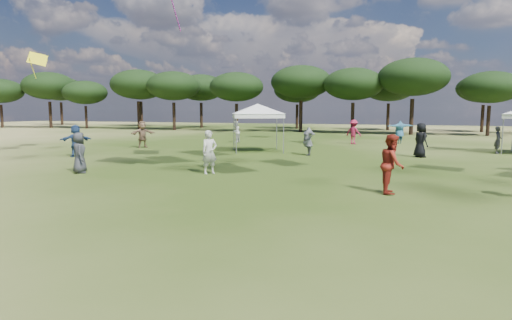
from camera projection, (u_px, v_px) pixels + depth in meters
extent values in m
cylinder|color=black|center=(2.00, 116.00, 57.92)|extent=(0.35, 0.35, 3.09)
ellipsoid|color=black|center=(0.00, 91.00, 57.51)|extent=(6.01, 6.01, 3.24)
cylinder|color=black|center=(50.00, 115.00, 57.91)|extent=(0.40, 0.40, 3.51)
ellipsoid|color=black|center=(49.00, 86.00, 57.44)|extent=(6.82, 6.82, 3.68)
cylinder|color=black|center=(86.00, 117.00, 56.12)|extent=(0.33, 0.33, 2.92)
ellipsoid|color=black|center=(85.00, 93.00, 55.74)|extent=(5.67, 5.67, 3.06)
cylinder|color=black|center=(139.00, 115.00, 53.81)|extent=(0.40, 0.40, 3.49)
ellipsoid|color=black|center=(138.00, 84.00, 53.35)|extent=(6.79, 6.79, 3.66)
cylinder|color=black|center=(174.00, 116.00, 51.96)|extent=(0.38, 0.38, 3.32)
ellipsoid|color=black|center=(173.00, 86.00, 51.52)|extent=(6.44, 6.44, 3.47)
cylinder|color=black|center=(237.00, 118.00, 48.68)|extent=(0.36, 0.36, 3.14)
ellipsoid|color=black|center=(236.00, 87.00, 48.26)|extent=(6.11, 6.11, 3.29)
cylinder|color=black|center=(301.00, 116.00, 47.87)|extent=(0.40, 0.40, 3.46)
ellipsoid|color=black|center=(301.00, 82.00, 47.41)|extent=(6.73, 6.73, 3.63)
cylinder|color=black|center=(352.00, 118.00, 44.96)|extent=(0.37, 0.37, 3.21)
ellipsoid|color=black|center=(353.00, 84.00, 44.54)|extent=(6.24, 6.24, 3.36)
cylinder|color=black|center=(412.00, 117.00, 42.70)|extent=(0.41, 0.41, 3.56)
ellipsoid|color=black|center=(413.00, 77.00, 42.23)|extent=(6.91, 6.91, 3.73)
cylinder|color=black|center=(488.00, 121.00, 40.89)|extent=(0.33, 0.33, 2.88)
ellipsoid|color=black|center=(490.00, 87.00, 40.51)|extent=(5.60, 5.60, 3.02)
cylinder|color=black|center=(62.00, 114.00, 68.01)|extent=(0.41, 0.41, 3.56)
ellipsoid|color=black|center=(60.00, 89.00, 67.54)|extent=(6.92, 6.92, 3.73)
cylinder|color=black|center=(141.00, 114.00, 63.16)|extent=(0.41, 0.41, 3.62)
ellipsoid|color=black|center=(141.00, 87.00, 62.69)|extent=(7.03, 7.03, 3.79)
cylinder|color=black|center=(201.00, 115.00, 57.97)|extent=(0.39, 0.39, 3.37)
ellipsoid|color=black|center=(201.00, 88.00, 57.53)|extent=(6.54, 6.54, 3.53)
cylinder|color=black|center=(297.00, 117.00, 55.63)|extent=(0.36, 0.36, 3.11)
ellipsoid|color=black|center=(297.00, 90.00, 55.21)|extent=(6.05, 6.05, 3.26)
cylinder|color=black|center=(388.00, 117.00, 51.35)|extent=(0.37, 0.37, 3.20)
ellipsoid|color=black|center=(389.00, 87.00, 50.92)|extent=(6.21, 6.21, 3.35)
cylinder|color=black|center=(482.00, 119.00, 47.13)|extent=(0.34, 0.34, 2.99)
ellipsoid|color=black|center=(484.00, 88.00, 46.74)|extent=(5.81, 5.81, 3.13)
cylinder|color=gray|center=(236.00, 135.00, 24.55)|extent=(0.06, 0.06, 2.22)
cylinder|color=gray|center=(284.00, 135.00, 24.82)|extent=(0.06, 0.06, 2.22)
cylinder|color=gray|center=(234.00, 132.00, 27.28)|extent=(0.06, 0.06, 2.22)
cylinder|color=gray|center=(277.00, 132.00, 27.54)|extent=(0.06, 0.06, 2.22)
cube|color=white|center=(258.00, 116.00, 25.92)|extent=(3.85, 3.85, 0.25)
pyramid|color=white|center=(258.00, 104.00, 25.83)|extent=(5.44, 5.44, 0.60)
cylinder|color=gray|center=(502.00, 135.00, 24.33)|extent=(0.06, 0.06, 2.22)
imported|color=maroon|center=(392.00, 164.00, 13.14)|extent=(0.74, 0.92, 1.84)
imported|color=#2D2C31|center=(498.00, 140.00, 24.81)|extent=(0.48, 0.64, 1.58)
imported|color=maroon|center=(354.00, 132.00, 31.41)|extent=(1.32, 1.03, 1.79)
imported|color=#57595D|center=(308.00, 141.00, 23.87)|extent=(1.36, 1.98, 1.59)
imported|color=#B8B7AD|center=(209.00, 152.00, 17.13)|extent=(0.74, 0.75, 1.75)
imported|color=silver|center=(236.00, 132.00, 32.96)|extent=(0.64, 0.81, 1.66)
imported|color=black|center=(421.00, 140.00, 22.92)|extent=(1.02, 1.08, 1.86)
imported|color=brown|center=(142.00, 134.00, 28.58)|extent=(1.45, 1.65, 1.80)
imported|color=#313337|center=(79.00, 153.00, 17.32)|extent=(0.93, 0.96, 1.66)
imported|color=navy|center=(76.00, 141.00, 23.22)|extent=(1.48, 1.55, 1.75)
imported|color=#265774|center=(400.00, 132.00, 31.96)|extent=(2.11, 1.49, 1.70)
plane|color=yellow|center=(37.00, 59.00, 26.21)|extent=(1.60, 1.84, 1.07)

